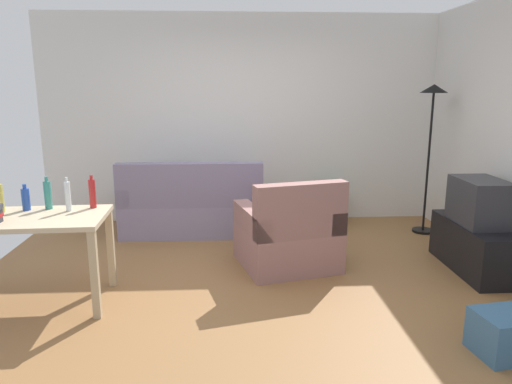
{
  "coord_description": "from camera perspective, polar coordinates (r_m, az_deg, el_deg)",
  "views": [
    {
      "loc": [
        -0.16,
        -4.15,
        1.8
      ],
      "look_at": [
        0.1,
        0.5,
        0.75
      ],
      "focal_mm": 33.37,
      "sensor_mm": 36.0,
      "label": 1
    }
  ],
  "objects": [
    {
      "name": "bottle_clear",
      "position": [
        4.29,
        -21.63,
        -0.45
      ],
      "size": [
        0.05,
        0.05,
        0.29
      ],
      "color": "silver",
      "rests_on": "desk"
    },
    {
      "name": "tv_stand",
      "position": [
        5.2,
        24.77,
        -5.99
      ],
      "size": [
        0.44,
        1.1,
        0.48
      ],
      "rotation": [
        0.0,
        0.0,
        1.57
      ],
      "color": "black",
      "rests_on": "ground_plane"
    },
    {
      "name": "wall_rear",
      "position": [
        6.37,
        -1.76,
        8.65
      ],
      "size": [
        5.2,
        0.1,
        2.7
      ],
      "primitive_type": "cube",
      "color": "silver",
      "rests_on": "ground_plane"
    },
    {
      "name": "tv",
      "position": [
        5.08,
        25.28,
        -1.06
      ],
      "size": [
        0.41,
        0.6,
        0.44
      ],
      "rotation": [
        0.0,
        0.0,
        1.57
      ],
      "color": "#2D2D33",
      "rests_on": "tv_stand"
    },
    {
      "name": "bottle_tall",
      "position": [
        4.44,
        -23.69,
        -0.3
      ],
      "size": [
        0.06,
        0.06,
        0.28
      ],
      "color": "teal",
      "rests_on": "desk"
    },
    {
      "name": "storage_box",
      "position": [
        3.8,
        28.25,
        -14.71
      ],
      "size": [
        0.52,
        0.41,
        0.3
      ],
      "primitive_type": "cube",
      "rotation": [
        0.0,
        0.0,
        0.15
      ],
      "color": "#386084",
      "rests_on": "ground_plane"
    },
    {
      "name": "bottle_squat",
      "position": [
        4.49,
        -28.32,
        -0.64
      ],
      "size": [
        0.06,
        0.06,
        0.28
      ],
      "color": "#BCB24C",
      "rests_on": "desk"
    },
    {
      "name": "bottle_red",
      "position": [
        4.34,
        -19.03,
        -0.15
      ],
      "size": [
        0.06,
        0.06,
        0.29
      ],
      "color": "#AD2323",
      "rests_on": "desk"
    },
    {
      "name": "potted_plant",
      "position": [
        6.37,
        8.97,
        -0.79
      ],
      "size": [
        0.36,
        0.36,
        0.57
      ],
      "color": "brown",
      "rests_on": "ground_plane"
    },
    {
      "name": "torchiere_lamp",
      "position": [
        6.1,
        20.32,
        8.29
      ],
      "size": [
        0.32,
        0.32,
        1.81
      ],
      "color": "black",
      "rests_on": "ground_plane"
    },
    {
      "name": "couch",
      "position": [
        5.95,
        -7.62,
        -1.93
      ],
      "size": [
        1.71,
        0.84,
        0.92
      ],
      "rotation": [
        0.0,
        0.0,
        3.14
      ],
      "color": "gray",
      "rests_on": "ground_plane"
    },
    {
      "name": "armchair",
      "position": [
        4.79,
        3.99,
        -5.33
      ],
      "size": [
        1.08,
        1.04,
        0.92
      ],
      "rotation": [
        0.0,
        0.0,
        3.39
      ],
      "color": "#996B66",
      "rests_on": "ground_plane"
    },
    {
      "name": "ground_plane",
      "position": [
        4.53,
        -0.93,
        -10.84
      ],
      "size": [
        5.2,
        4.4,
        0.02
      ],
      "primitive_type": "cube",
      "color": "olive"
    },
    {
      "name": "bottle_blue",
      "position": [
        4.48,
        -25.89,
        -0.76
      ],
      "size": [
        0.07,
        0.07,
        0.23
      ],
      "color": "#2347A3",
      "rests_on": "desk"
    },
    {
      "name": "desk",
      "position": [
        4.3,
        -25.41,
        -4.07
      ],
      "size": [
        1.23,
        0.75,
        0.76
      ],
      "rotation": [
        0.0,
        0.0,
        0.04
      ],
      "color": "#C6B28E",
      "rests_on": "ground_plane"
    }
  ]
}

